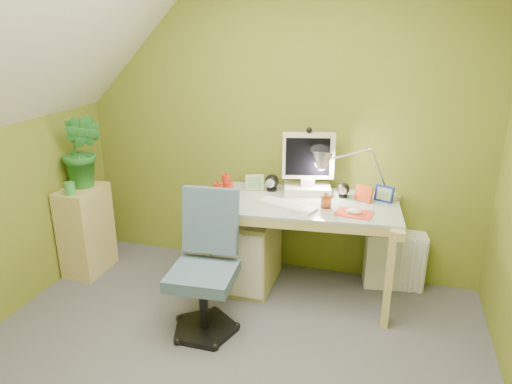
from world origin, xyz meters
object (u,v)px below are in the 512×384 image
(potted_plant, at_px, (82,151))
(monitor, at_px, (308,163))
(desk_lamp, at_px, (371,161))
(side_ledge, at_px, (86,230))
(desk, at_px, (301,247))
(task_chair, at_px, (202,275))
(radiator, at_px, (394,260))

(potted_plant, bearing_deg, monitor, 10.15)
(desk_lamp, distance_m, potted_plant, 2.18)
(side_ledge, bearing_deg, desk, 5.82)
(desk, bearing_deg, monitor, 84.44)
(monitor, distance_m, side_ledge, 1.87)
(task_chair, relative_size, radiator, 1.90)
(side_ledge, xyz_separation_m, task_chair, (1.23, -0.51, 0.06))
(desk, xyz_separation_m, side_ledge, (-1.73, -0.18, -0.01))
(monitor, bearing_deg, desk, -103.56)
(task_chair, bearing_deg, monitor, 55.92)
(side_ledge, xyz_separation_m, potted_plant, (0.02, 0.05, 0.65))
(desk, distance_m, desk_lamp, 0.81)
(monitor, relative_size, potted_plant, 0.81)
(monitor, distance_m, radiator, 1.01)
(monitor, distance_m, potted_plant, 1.74)
(monitor, bearing_deg, potted_plant, 176.59)
(side_ledge, bearing_deg, desk_lamp, 9.28)
(monitor, height_order, potted_plant, potted_plant)
(desk, height_order, potted_plant, potted_plant)
(desk_lamp, xyz_separation_m, radiator, (0.23, 0.09, -0.79))
(side_ledge, xyz_separation_m, radiator, (2.41, 0.45, -0.14))
(desk, distance_m, monitor, 0.63)
(monitor, xyz_separation_m, radiator, (0.68, 0.09, -0.75))
(potted_plant, relative_size, task_chair, 0.69)
(desk_lamp, bearing_deg, radiator, 20.53)
(desk_lamp, bearing_deg, side_ledge, -171.37)
(desk, bearing_deg, desk_lamp, 16.24)
(potted_plant, xyz_separation_m, radiator, (2.39, 0.40, -0.79))
(radiator, bearing_deg, potted_plant, -179.82)
(desk, relative_size, monitor, 2.89)
(desk_lamp, relative_size, radiator, 1.28)
(desk, xyz_separation_m, monitor, (0.00, 0.18, 0.60))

